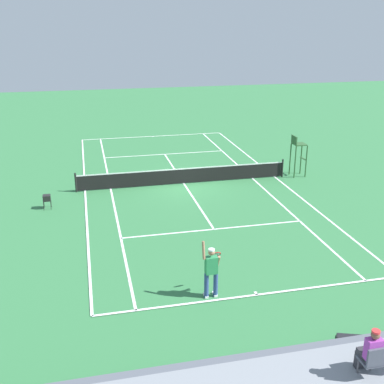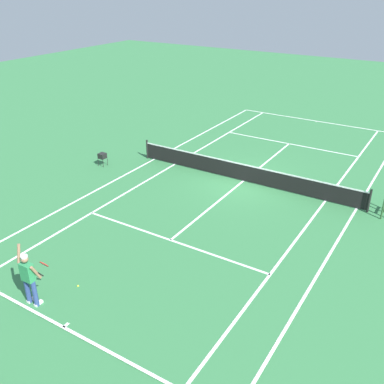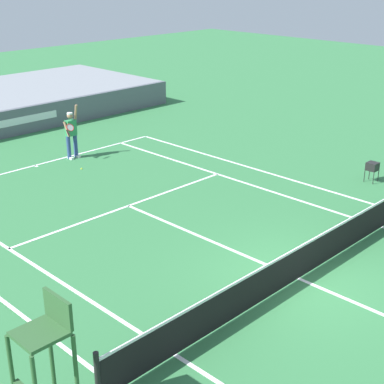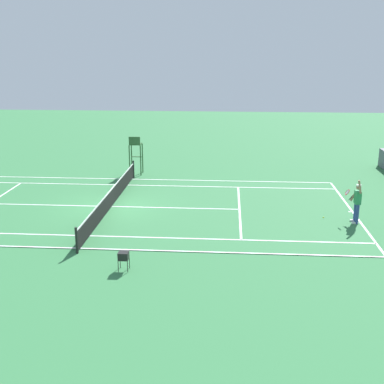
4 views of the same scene
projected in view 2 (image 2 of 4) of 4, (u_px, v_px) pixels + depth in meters
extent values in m
plane|color=#337542|center=(243.00, 181.00, 21.66)|extent=(80.00, 80.00, 0.00)
cube|color=#337542|center=(243.00, 181.00, 21.66)|extent=(10.98, 23.78, 0.02)
cube|color=white|center=(63.00, 327.00, 12.59)|extent=(10.98, 0.10, 0.01)
cube|color=white|center=(317.00, 121.00, 30.71)|extent=(10.98, 0.10, 0.01)
cube|color=white|center=(357.00, 209.00, 19.05)|extent=(0.10, 23.78, 0.01)
cube|color=white|center=(154.00, 159.00, 24.25)|extent=(0.10, 23.78, 0.01)
cube|color=white|center=(325.00, 201.00, 19.70)|extent=(0.10, 23.78, 0.01)
cube|color=white|center=(175.00, 164.00, 23.59)|extent=(0.10, 23.78, 0.01)
cube|color=white|center=(171.00, 240.00, 16.77)|extent=(8.22, 0.10, 0.01)
cube|color=white|center=(289.00, 144.00, 26.53)|extent=(8.22, 0.10, 0.01)
cube|color=white|center=(243.00, 181.00, 21.65)|extent=(0.10, 12.80, 0.01)
cube|color=white|center=(66.00, 325.00, 12.66)|extent=(0.10, 0.20, 0.01)
cube|color=white|center=(316.00, 121.00, 30.63)|extent=(0.10, 0.20, 0.01)
cylinder|color=black|center=(369.00, 201.00, 18.61)|extent=(0.10, 0.10, 1.07)
cylinder|color=black|center=(147.00, 149.00, 24.23)|extent=(0.10, 0.10, 1.07)
cube|color=black|center=(244.00, 173.00, 21.45)|extent=(11.78, 0.02, 0.84)
cube|color=white|center=(244.00, 165.00, 21.26)|extent=(11.78, 0.03, 0.06)
cylinder|color=navy|center=(28.00, 291.00, 13.38)|extent=(0.15, 0.15, 0.92)
cylinder|color=navy|center=(35.00, 294.00, 13.24)|extent=(0.15, 0.15, 0.92)
cube|color=white|center=(31.00, 300.00, 13.61)|extent=(0.13, 0.28, 0.10)
cube|color=white|center=(39.00, 303.00, 13.47)|extent=(0.13, 0.28, 0.10)
cube|color=#2D8C51|center=(27.00, 272.00, 12.98)|extent=(0.41, 0.25, 0.60)
sphere|color=#A37556|center=(25.00, 259.00, 12.77)|extent=(0.22, 0.22, 0.22)
cylinder|color=white|center=(24.00, 257.00, 12.73)|extent=(0.21, 0.21, 0.06)
cylinder|color=#A37556|center=(19.00, 254.00, 12.87)|extent=(0.10, 0.22, 0.61)
cylinder|color=#A37556|center=(36.00, 272.00, 12.93)|extent=(0.10, 0.33, 0.56)
cylinder|color=black|center=(41.00, 274.00, 13.06)|extent=(0.04, 0.19, 0.25)
torus|color=red|center=(44.00, 264.00, 13.08)|extent=(0.31, 0.20, 0.26)
cylinder|color=silver|center=(44.00, 264.00, 13.08)|extent=(0.28, 0.17, 0.22)
sphere|color=#D1E533|center=(78.00, 286.00, 14.26)|extent=(0.07, 0.07, 0.07)
cube|color=black|center=(102.00, 156.00, 23.26)|extent=(0.36, 0.36, 0.28)
cylinder|color=black|center=(107.00, 161.00, 23.46)|extent=(0.02, 0.02, 0.42)
cylinder|color=black|center=(103.00, 160.00, 23.62)|extent=(0.02, 0.02, 0.42)
cylinder|color=black|center=(103.00, 164.00, 23.20)|extent=(0.02, 0.02, 0.42)
cylinder|color=black|center=(98.00, 162.00, 23.37)|extent=(0.02, 0.02, 0.42)
ellipsoid|color=#D1E533|center=(102.00, 154.00, 23.22)|extent=(0.30, 0.30, 0.12)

